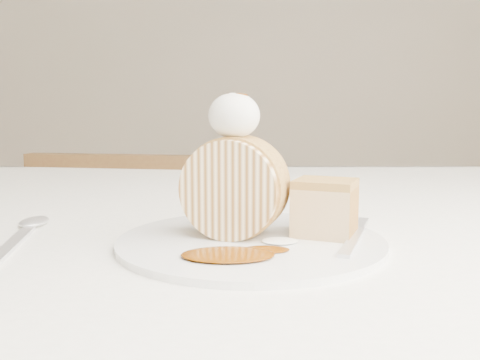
{
  "coord_description": "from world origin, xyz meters",
  "views": [
    {
      "loc": [
        0.02,
        -0.47,
        0.88
      ],
      "look_at": [
        0.02,
        0.02,
        0.81
      ],
      "focal_mm": 40.0,
      "sensor_mm": 36.0,
      "label": 1
    }
  ],
  "objects": [
    {
      "name": "table",
      "position": [
        0.0,
        0.2,
        0.66
      ],
      "size": [
        1.4,
        0.9,
        0.75
      ],
      "color": "silver",
      "rests_on": "ground"
    },
    {
      "name": "chair_far",
      "position": [
        -0.24,
        0.72,
        0.44
      ],
      "size": [
        0.42,
        0.42,
        0.78
      ],
      "rotation": [
        0.0,
        0.0,
        2.98
      ],
      "color": "brown",
      "rests_on": "ground"
    },
    {
      "name": "plate",
      "position": [
        0.03,
        0.01,
        0.75
      ],
      "size": [
        0.32,
        0.32,
        0.01
      ],
      "primitive_type": "cylinder",
      "rotation": [
        0.0,
        0.0,
        -0.38
      ],
      "color": "white",
      "rests_on": "table"
    },
    {
      "name": "roulade_slice",
      "position": [
        0.01,
        0.02,
        0.8
      ],
      "size": [
        0.1,
        0.07,
        0.09
      ],
      "primitive_type": "cylinder",
      "rotation": [
        1.57,
        0.0,
        -0.3
      ],
      "color": "#FFE6B1",
      "rests_on": "plate"
    },
    {
      "name": "cake_chunk",
      "position": [
        0.1,
        0.02,
        0.78
      ],
      "size": [
        0.07,
        0.07,
        0.05
      ],
      "primitive_type": "cube",
      "rotation": [
        0.0,
        0.0,
        -0.38
      ],
      "color": "#BE8F48",
      "rests_on": "plate"
    },
    {
      "name": "whipped_cream",
      "position": [
        0.01,
        0.02,
        0.87
      ],
      "size": [
        0.05,
        0.05,
        0.04
      ],
      "primitive_type": "ellipsoid",
      "color": "white",
      "rests_on": "roulade_slice"
    },
    {
      "name": "caramel_drizzle",
      "position": [
        0.01,
        0.02,
        0.89
      ],
      "size": [
        0.02,
        0.02,
        0.01
      ],
      "primitive_type": "ellipsoid",
      "color": "#673004",
      "rests_on": "whipped_cream"
    },
    {
      "name": "caramel_pool",
      "position": [
        0.01,
        -0.05,
        0.76
      ],
      "size": [
        0.09,
        0.07,
        0.0
      ],
      "primitive_type": null,
      "rotation": [
        0.0,
        0.0,
        -0.38
      ],
      "color": "#673004",
      "rests_on": "plate"
    },
    {
      "name": "fork",
      "position": [
        0.12,
        -0.01,
        0.76
      ],
      "size": [
        0.07,
        0.14,
        0.0
      ],
      "primitive_type": "cube",
      "rotation": [
        0.0,
        0.0,
        -0.34
      ],
      "color": "silver",
      "rests_on": "plate"
    },
    {
      "name": "spoon",
      "position": [
        -0.19,
        0.0,
        0.75
      ],
      "size": [
        0.05,
        0.17,
        0.0
      ],
      "primitive_type": "cube",
      "rotation": [
        0.0,
        0.0,
        0.15
      ],
      "color": "silver",
      "rests_on": "table"
    }
  ]
}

